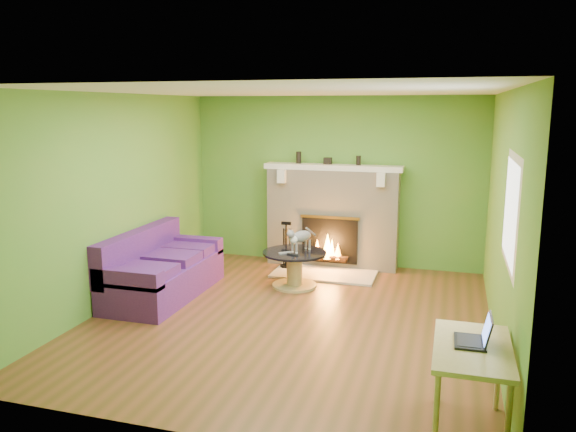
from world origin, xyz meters
name	(u,v)px	position (x,y,z in m)	size (l,w,h in m)	color
floor	(290,318)	(0.00, 0.00, 0.00)	(5.00, 5.00, 0.00)	brown
ceiling	(290,91)	(0.00, 0.00, 2.60)	(5.00, 5.00, 0.00)	white
wall_back	(335,181)	(0.00, 2.50, 1.30)	(5.00, 5.00, 0.00)	#4F9631
wall_front	(192,269)	(0.00, -2.50, 1.30)	(5.00, 5.00, 0.00)	#4F9631
wall_left	(116,200)	(-2.25, 0.00, 1.30)	(5.00, 5.00, 0.00)	#4F9631
wall_right	(502,220)	(2.25, 0.00, 1.30)	(5.00, 5.00, 0.00)	#4F9631
window_frame	(511,212)	(2.24, -0.90, 1.55)	(1.20, 1.20, 0.00)	silver
window_pane	(510,211)	(2.23, -0.90, 1.55)	(1.06, 1.06, 0.00)	white
fireplace	(332,217)	(0.00, 2.32, 0.77)	(2.10, 0.46, 1.58)	beige
hearth	(324,274)	(0.00, 1.80, 0.01)	(1.50, 0.75, 0.03)	beige
mantel	(333,167)	(0.00, 2.30, 1.54)	(2.10, 0.28, 0.08)	white
sofa	(161,271)	(-1.86, 0.32, 0.33)	(0.88, 1.90, 0.85)	#471B6A
coffee_table	(294,267)	(-0.27, 1.15, 0.28)	(0.87, 0.87, 0.49)	tan
desk	(472,357)	(1.95, -1.90, 0.62)	(0.56, 0.96, 0.71)	tan
cat	(301,239)	(-0.19, 1.20, 0.66)	(0.20, 0.54, 0.34)	#5C5C61
remote_silver	(285,253)	(-0.37, 1.03, 0.50)	(0.17, 0.04, 0.02)	gray
remote_black	(292,255)	(-0.25, 0.97, 0.50)	(0.16, 0.04, 0.02)	black
laptop	(471,329)	(1.93, -1.85, 0.82)	(0.26, 0.30, 0.23)	black
fire_tools	(286,244)	(-0.63, 1.95, 0.38)	(0.19, 0.19, 0.71)	black
mantel_vase_left	(299,158)	(-0.54, 2.33, 1.67)	(0.08, 0.08, 0.18)	black
mantel_vase_right	(358,160)	(0.38, 2.33, 1.65)	(0.07, 0.07, 0.14)	black
mantel_box	(328,161)	(-0.09, 2.33, 1.63)	(0.12, 0.08, 0.10)	black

